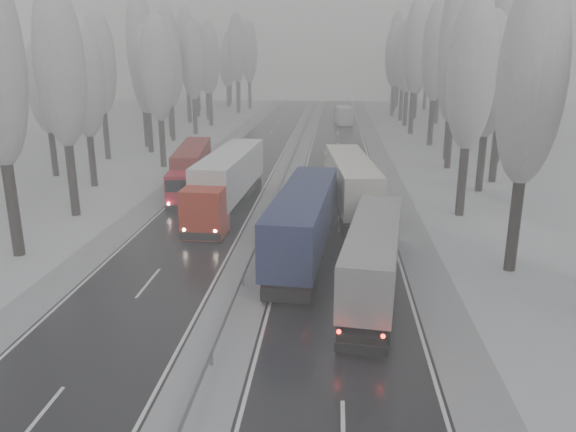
# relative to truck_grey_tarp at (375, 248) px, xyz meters

# --- Properties ---
(ground) EXTENTS (260.00, 260.00, 0.00)m
(ground) POSITION_rel_truck_grey_tarp_xyz_m (-6.99, -12.46, -2.24)
(ground) COLOR silver
(ground) RESTS_ON ground
(carriageway_right) EXTENTS (7.50, 200.00, 0.03)m
(carriageway_right) POSITION_rel_truck_grey_tarp_xyz_m (-1.74, 17.54, -2.22)
(carriageway_right) COLOR black
(carriageway_right) RESTS_ON ground
(carriageway_left) EXTENTS (7.50, 200.00, 0.03)m
(carriageway_left) POSITION_rel_truck_grey_tarp_xyz_m (-12.24, 17.54, -2.22)
(carriageway_left) COLOR black
(carriageway_left) RESTS_ON ground
(median_slush) EXTENTS (3.00, 200.00, 0.04)m
(median_slush) POSITION_rel_truck_grey_tarp_xyz_m (-6.99, 17.54, -2.22)
(median_slush) COLOR #96989E
(median_slush) RESTS_ON ground
(shoulder_right) EXTENTS (2.40, 200.00, 0.04)m
(shoulder_right) POSITION_rel_truck_grey_tarp_xyz_m (3.21, 17.54, -2.22)
(shoulder_right) COLOR #96989E
(shoulder_right) RESTS_ON ground
(shoulder_left) EXTENTS (2.40, 200.00, 0.04)m
(shoulder_left) POSITION_rel_truck_grey_tarp_xyz_m (-17.19, 17.54, -2.22)
(shoulder_left) COLOR #96989E
(shoulder_left) RESTS_ON ground
(median_guardrail) EXTENTS (0.12, 200.00, 0.76)m
(median_guardrail) POSITION_rel_truck_grey_tarp_xyz_m (-6.99, 17.52, -1.64)
(median_guardrail) COLOR slate
(median_guardrail) RESTS_ON ground
(tree_16) EXTENTS (3.60, 3.60, 16.53)m
(tree_16) POSITION_rel_truck_grey_tarp_xyz_m (8.05, 3.21, 8.43)
(tree_16) COLOR black
(tree_16) RESTS_ON ground
(tree_18) EXTENTS (3.60, 3.60, 16.58)m
(tree_18) POSITION_rel_truck_grey_tarp_xyz_m (7.52, 14.57, 8.46)
(tree_18) COLOR black
(tree_18) RESTS_ON ground
(tree_19) EXTENTS (3.60, 3.60, 14.57)m
(tree_19) POSITION_rel_truck_grey_tarp_xyz_m (13.03, 18.57, 7.18)
(tree_19) COLOR black
(tree_19) RESTS_ON ground
(tree_20) EXTENTS (3.60, 3.60, 15.71)m
(tree_20) POSITION_rel_truck_grey_tarp_xyz_m (10.91, 22.70, 7.91)
(tree_20) COLOR black
(tree_20) RESTS_ON ground
(tree_21) EXTENTS (3.60, 3.60, 18.62)m
(tree_21) POSITION_rel_truck_grey_tarp_xyz_m (13.13, 26.70, 9.76)
(tree_21) COLOR black
(tree_21) RESTS_ON ground
(tree_22) EXTENTS (3.60, 3.60, 15.86)m
(tree_22) POSITION_rel_truck_grey_tarp_xyz_m (10.03, 33.14, 8.00)
(tree_22) COLOR black
(tree_22) RESTS_ON ground
(tree_23) EXTENTS (3.60, 3.60, 13.55)m
(tree_23) POSITION_rel_truck_grey_tarp_xyz_m (16.32, 37.14, 6.53)
(tree_23) COLOR black
(tree_23) RESTS_ON ground
(tree_24) EXTENTS (3.60, 3.60, 20.49)m
(tree_24) POSITION_rel_truck_grey_tarp_xyz_m (10.91, 38.56, 10.95)
(tree_24) COLOR black
(tree_24) RESTS_ON ground
(tree_25) EXTENTS (3.60, 3.60, 19.44)m
(tree_25) POSITION_rel_truck_grey_tarp_xyz_m (17.82, 42.56, 10.28)
(tree_25) COLOR black
(tree_25) RESTS_ON ground
(tree_26) EXTENTS (3.60, 3.60, 18.78)m
(tree_26) POSITION_rel_truck_grey_tarp_xyz_m (10.57, 48.81, 9.87)
(tree_26) COLOR black
(tree_26) RESTS_ON ground
(tree_27) EXTENTS (3.60, 3.60, 17.62)m
(tree_27) POSITION_rel_truck_grey_tarp_xyz_m (17.73, 52.81, 9.12)
(tree_27) COLOR black
(tree_27) RESTS_ON ground
(tree_28) EXTENTS (3.60, 3.60, 19.62)m
(tree_28) POSITION_rel_truck_grey_tarp_xyz_m (9.35, 59.49, 10.40)
(tree_28) COLOR black
(tree_28) RESTS_ON ground
(tree_29) EXTENTS (3.60, 3.60, 18.11)m
(tree_29) POSITION_rel_truck_grey_tarp_xyz_m (16.72, 63.49, 9.44)
(tree_29) COLOR black
(tree_29) RESTS_ON ground
(tree_30) EXTENTS (3.60, 3.60, 17.86)m
(tree_30) POSITION_rel_truck_grey_tarp_xyz_m (9.57, 69.24, 9.28)
(tree_30) COLOR black
(tree_30) RESTS_ON ground
(tree_31) EXTENTS (3.60, 3.60, 18.58)m
(tree_31) POSITION_rel_truck_grey_tarp_xyz_m (15.49, 73.24, 9.74)
(tree_31) COLOR black
(tree_31) RESTS_ON ground
(tree_32) EXTENTS (3.60, 3.60, 17.33)m
(tree_32) POSITION_rel_truck_grey_tarp_xyz_m (9.64, 76.75, 8.94)
(tree_32) COLOR black
(tree_32) RESTS_ON ground
(tree_33) EXTENTS (3.60, 3.60, 14.33)m
(tree_33) POSITION_rel_truck_grey_tarp_xyz_m (12.78, 80.75, 7.02)
(tree_33) COLOR black
(tree_33) RESTS_ON ground
(tree_34) EXTENTS (3.60, 3.60, 17.63)m
(tree_34) POSITION_rel_truck_grey_tarp_xyz_m (8.74, 83.85, 9.13)
(tree_34) COLOR black
(tree_34) RESTS_ON ground
(tree_35) EXTENTS (3.60, 3.60, 18.25)m
(tree_35) POSITION_rel_truck_grey_tarp_xyz_m (17.95, 87.85, 9.53)
(tree_35) COLOR black
(tree_35) RESTS_ON ground
(tree_36) EXTENTS (3.60, 3.60, 20.23)m
(tree_36) POSITION_rel_truck_grey_tarp_xyz_m (10.05, 93.70, 10.78)
(tree_36) COLOR black
(tree_36) RESTS_ON ground
(tree_37) EXTENTS (3.60, 3.60, 16.37)m
(tree_37) POSITION_rel_truck_grey_tarp_xyz_m (17.03, 97.70, 8.33)
(tree_37) COLOR black
(tree_37) RESTS_ON ground
(tree_38) EXTENTS (3.60, 3.60, 17.97)m
(tree_38) POSITION_rel_truck_grey_tarp_xyz_m (11.74, 104.26, 9.35)
(tree_38) COLOR black
(tree_38) RESTS_ON ground
(tree_39) EXTENTS (3.60, 3.60, 16.19)m
(tree_39) POSITION_rel_truck_grey_tarp_xyz_m (14.56, 108.26, 8.21)
(tree_39) COLOR black
(tree_39) RESTS_ON ground
(tree_58) EXTENTS (3.60, 3.60, 17.21)m
(tree_58) POSITION_rel_truck_grey_tarp_xyz_m (-22.11, 12.10, 8.87)
(tree_58) COLOR black
(tree_58) RESTS_ON ground
(tree_60) EXTENTS (3.60, 3.60, 14.84)m
(tree_60) POSITION_rel_truck_grey_tarp_xyz_m (-24.74, 21.74, 7.35)
(tree_60) COLOR black
(tree_60) RESTS_ON ground
(tree_61) EXTENTS (3.60, 3.60, 13.95)m
(tree_61) POSITION_rel_truck_grey_tarp_xyz_m (-30.51, 25.74, 6.78)
(tree_61) COLOR black
(tree_61) RESTS_ON ground
(tree_62) EXTENTS (3.60, 3.60, 16.04)m
(tree_62) POSITION_rel_truck_grey_tarp_xyz_m (-20.93, 31.27, 8.12)
(tree_62) COLOR black
(tree_62) RESTS_ON ground
(tree_63) EXTENTS (3.60, 3.60, 16.88)m
(tree_63) POSITION_rel_truck_grey_tarp_xyz_m (-28.84, 35.27, 8.66)
(tree_63) COLOR black
(tree_63) RESTS_ON ground
(tree_64) EXTENTS (3.60, 3.60, 15.42)m
(tree_64) POSITION_rel_truck_grey_tarp_xyz_m (-25.25, 40.25, 7.72)
(tree_64) COLOR black
(tree_64) RESTS_ON ground
(tree_65) EXTENTS (3.60, 3.60, 19.48)m
(tree_65) POSITION_rel_truck_grey_tarp_xyz_m (-27.04, 44.25, 10.31)
(tree_65) COLOR black
(tree_65) RESTS_ON ground
(tree_66) EXTENTS (3.60, 3.60, 15.23)m
(tree_66) POSITION_rel_truck_grey_tarp_xyz_m (-25.15, 49.89, 7.60)
(tree_66) COLOR black
(tree_66) RESTS_ON ground
(tree_67) EXTENTS (3.60, 3.60, 17.09)m
(tree_67) POSITION_rel_truck_grey_tarp_xyz_m (-26.53, 53.89, 8.79)
(tree_67) COLOR black
(tree_67) RESTS_ON ground
(tree_68) EXTENTS (3.60, 3.60, 16.65)m
(tree_68) POSITION_rel_truck_grey_tarp_xyz_m (-23.57, 56.65, 8.51)
(tree_68) COLOR black
(tree_68) RESTS_ON ground
(tree_69) EXTENTS (3.60, 3.60, 19.35)m
(tree_69) POSITION_rel_truck_grey_tarp_xyz_m (-28.41, 60.65, 10.22)
(tree_69) COLOR black
(tree_69) RESTS_ON ground
(tree_70) EXTENTS (3.60, 3.60, 17.09)m
(tree_70) POSITION_rel_truck_grey_tarp_xyz_m (-23.31, 66.73, 8.79)
(tree_70) COLOR black
(tree_70) RESTS_ON ground
(tree_71) EXTENTS (3.60, 3.60, 19.61)m
(tree_71) POSITION_rel_truck_grey_tarp_xyz_m (-28.08, 70.73, 10.39)
(tree_71) COLOR black
(tree_71) RESTS_ON ground
(tree_72) EXTENTS (3.60, 3.60, 15.11)m
(tree_72) POSITION_rel_truck_grey_tarp_xyz_m (-25.92, 76.07, 7.52)
(tree_72) COLOR black
(tree_72) RESTS_ON ground
(tree_73) EXTENTS (3.60, 3.60, 17.22)m
(tree_73) POSITION_rel_truck_grey_tarp_xyz_m (-28.81, 80.07, 8.87)
(tree_73) COLOR black
(tree_73) RESTS_ON ground
(tree_74) EXTENTS (3.60, 3.60, 19.68)m
(tree_74) POSITION_rel_truck_grey_tarp_xyz_m (-22.06, 86.87, 10.44)
(tree_74) COLOR black
(tree_74) RESTS_ON ground
(tree_75) EXTENTS (3.60, 3.60, 18.60)m
(tree_75) POSITION_rel_truck_grey_tarp_xyz_m (-31.19, 90.87, 9.75)
(tree_75) COLOR black
(tree_75) RESTS_ON ground
(tree_76) EXTENTS (3.60, 3.60, 18.55)m
(tree_76) POSITION_rel_truck_grey_tarp_xyz_m (-21.04, 96.26, 9.72)
(tree_76) COLOR black
(tree_76) RESTS_ON ground
(tree_77) EXTENTS (3.60, 3.60, 14.32)m
(tree_77) POSITION_rel_truck_grey_tarp_xyz_m (-26.65, 100.26, 7.02)
(tree_77) COLOR black
(tree_77) RESTS_ON ground
(tree_78) EXTENTS (3.60, 3.60, 19.55)m
(tree_78) POSITION_rel_truck_grey_tarp_xyz_m (-24.55, 102.85, 10.35)
(tree_78) COLOR black
(tree_78) RESTS_ON ground
(tree_79) EXTENTS (3.60, 3.60, 17.07)m
(tree_79) POSITION_rel_truck_grey_tarp_xyz_m (-27.32, 106.85, 8.77)
(tree_79) COLOR black
(tree_79) RESTS_ON ground
(truck_grey_tarp) EXTENTS (4.27, 15.07, 3.83)m
(truck_grey_tarp) POSITION_rel_truck_grey_tarp_xyz_m (0.00, 0.00, 0.00)
(truck_grey_tarp) COLOR #4B4C50
(truck_grey_tarp) RESTS_ON ground
(truck_blue_box) EXTENTS (4.04, 17.37, 4.42)m
(truck_blue_box) POSITION_rel_truck_grey_tarp_xyz_m (-3.88, 4.58, 0.34)
(truck_blue_box) COLOR navy
(truck_blue_box) RESTS_ON ground
(truck_cream_box) EXTENTS (4.42, 17.14, 4.36)m
(truck_cream_box) POSITION_rel_truck_grey_tarp_xyz_m (-1.03, 15.20, 0.31)
(truck_cream_box) COLOR #A29D8F
(truck_cream_box) RESTS_ON ground
(box_truck_distant) EXTENTS (3.30, 8.42, 3.07)m
(box_truck_distant) POSITION_rel_truck_grey_tarp_xyz_m (-0.82, 70.46, -0.67)
(box_truck_distant) COLOR silver
(box_truck_distant) RESTS_ON ground
(truck_red_white) EXTENTS (3.58, 17.72, 4.52)m
(truck_red_white) POSITION_rel_truck_grey_tarp_xyz_m (-10.56, 14.30, 0.40)
(truck_red_white) COLOR #A91C09
(truck_red_white) RESTS_ON ground
(truck_red_red) EXTENTS (4.18, 14.91, 3.79)m
(truck_red_red) POSITION_rel_truck_grey_tarp_xyz_m (-15.20, 21.15, -0.02)
(truck_red_red) COLOR #A4091A
(truck_red_red) RESTS_ON ground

